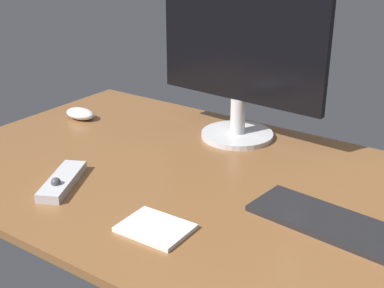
% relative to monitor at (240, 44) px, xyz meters
% --- Properties ---
extents(desk, '(1.40, 0.84, 0.02)m').
position_rel_monitor_xyz_m(desk, '(0.07, -0.28, -0.28)').
color(desk, brown).
rests_on(desk, ground).
extents(monitor, '(0.51, 0.20, 0.51)m').
position_rel_monitor_xyz_m(monitor, '(0.00, 0.00, 0.00)').
color(monitor, silver).
rests_on(monitor, desk).
extents(keyboard, '(0.42, 0.17, 0.01)m').
position_rel_monitor_xyz_m(keyboard, '(0.44, -0.31, -0.26)').
color(keyboard, black).
rests_on(keyboard, desk).
extents(computer_mouse, '(0.10, 0.06, 0.03)m').
position_rel_monitor_xyz_m(computer_mouse, '(-0.48, -0.15, -0.25)').
color(computer_mouse, silver).
rests_on(computer_mouse, desk).
extents(media_remote, '(0.13, 0.19, 0.04)m').
position_rel_monitor_xyz_m(media_remote, '(-0.18, -0.49, -0.26)').
color(media_remote, '#B7B7BC').
rests_on(media_remote, desk).
extents(notepad, '(0.14, 0.11, 0.01)m').
position_rel_monitor_xyz_m(notepad, '(0.12, -0.52, -0.26)').
color(notepad, silver).
rests_on(notepad, desk).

